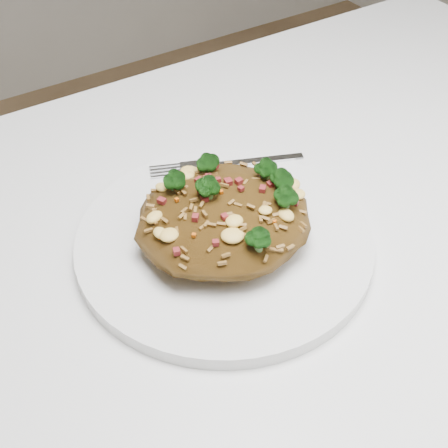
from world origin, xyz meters
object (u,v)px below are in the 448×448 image
Objects in this scene: fork at (235,163)px; fried_rice at (225,211)px; dining_table at (253,360)px; plate at (224,242)px.

fried_rice is at bearing -105.90° from fork.
fried_rice reaches higher than dining_table.
dining_table is 0.20m from fork.
dining_table is 7.71× the size of fork.
fork is (0.08, 0.15, 0.11)m from dining_table.
plate is at bearing -173.50° from fried_rice.
plate is 0.04m from fried_rice.
dining_table is at bearing -98.50° from plate.
fried_rice is at bearing 80.73° from dining_table.
dining_table is at bearing -99.27° from fried_rice.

